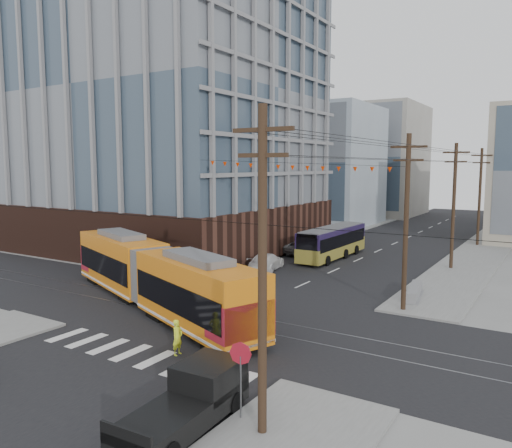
{
  "coord_description": "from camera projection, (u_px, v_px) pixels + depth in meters",
  "views": [
    {
      "loc": [
        16.73,
        -19.6,
        9.08
      ],
      "look_at": [
        -0.75,
        8.44,
        5.19
      ],
      "focal_mm": 35.0,
      "sensor_mm": 36.0,
      "label": 1
    }
  ],
  "objects": [
    {
      "name": "parked_car_silver",
      "position": [
        223.0,
        275.0,
        38.44
      ],
      "size": [
        2.04,
        4.39,
        1.39
      ],
      "primitive_type": "imported",
      "rotation": [
        0.0,
        0.0,
        3.28
      ],
      "color": "#B6BCC3",
      "rests_on": "ground"
    },
    {
      "name": "parked_car_white",
      "position": [
        266.0,
        262.0,
        43.47
      ],
      "size": [
        3.17,
        5.48,
        1.49
      ],
      "primitive_type": "imported",
      "rotation": [
        0.0,
        0.0,
        3.36
      ],
      "color": "white",
      "rests_on": "ground"
    },
    {
      "name": "ground",
      "position": [
        184.0,
        338.0,
        26.37
      ],
      "size": [
        160.0,
        160.0,
        0.0
      ],
      "primitive_type": "plane",
      "color": "slate"
    },
    {
      "name": "pedestrian",
      "position": [
        177.0,
        337.0,
        23.94
      ],
      "size": [
        0.44,
        0.65,
        1.73
      ],
      "primitive_type": "imported",
      "rotation": [
        0.0,
        0.0,
        1.6
      ],
      "color": "#DFF528",
      "rests_on": "ground"
    },
    {
      "name": "bg_bldg_nw_near",
      "position": [
        315.0,
        166.0,
        78.08
      ],
      "size": [
        18.0,
        16.0,
        18.0
      ],
      "primitive_type": "cube",
      "color": "#8C99A5",
      "rests_on": "ground"
    },
    {
      "name": "stop_sign",
      "position": [
        241.0,
        385.0,
        17.63
      ],
      "size": [
        0.98,
        0.98,
        2.74
      ],
      "primitive_type": null,
      "rotation": [
        0.0,
        0.0,
        0.2
      ],
      "color": "maroon",
      "rests_on": "ground"
    },
    {
      "name": "utility_pole_far",
      "position": [
        496.0,
        192.0,
        68.46
      ],
      "size": [
        0.3,
        0.3,
        11.0
      ],
      "primitive_type": "cylinder",
      "color": "black",
      "rests_on": "ground"
    },
    {
      "name": "city_bus",
      "position": [
        332.0,
        242.0,
        48.99
      ],
      "size": [
        2.58,
        11.25,
        3.18
      ],
      "primitive_type": null,
      "rotation": [
        0.0,
        0.0,
        -0.01
      ],
      "color": "#1F1339",
      "rests_on": "ground"
    },
    {
      "name": "pickup_truck",
      "position": [
        183.0,
        404.0,
        17.08
      ],
      "size": [
        2.27,
        5.68,
        1.9
      ],
      "primitive_type": null,
      "rotation": [
        0.0,
        0.0,
        0.05
      ],
      "color": "black",
      "rests_on": "ground"
    },
    {
      "name": "streetcar",
      "position": [
        154.0,
        276.0,
        31.88
      ],
      "size": [
        20.95,
        10.89,
        4.12
      ],
      "primitive_type": null,
      "rotation": [
        0.0,
        0.0,
        -0.39
      ],
      "color": "orange",
      "rests_on": "ground"
    },
    {
      "name": "parked_car_grey",
      "position": [
        304.0,
        248.0,
        51.06
      ],
      "size": [
        3.48,
        5.54,
        1.43
      ],
      "primitive_type": "imported",
      "rotation": [
        0.0,
        0.0,
        2.91
      ],
      "color": "slate",
      "rests_on": "ground"
    },
    {
      "name": "jersey_barrier",
      "position": [
        414.0,
        293.0,
        34.11
      ],
      "size": [
        1.6,
        4.41,
        0.86
      ],
      "primitive_type": "cube",
      "rotation": [
        0.0,
        0.0,
        0.15
      ],
      "color": "gray",
      "rests_on": "ground"
    },
    {
      "name": "bg_bldg_nw_far",
      "position": [
        375.0,
        161.0,
        93.25
      ],
      "size": [
        16.0,
        18.0,
        20.0
      ],
      "primitive_type": "cube",
      "color": "gray",
      "rests_on": "ground"
    },
    {
      "name": "utility_pole_near",
      "position": [
        262.0,
        276.0,
        16.21
      ],
      "size": [
        0.3,
        0.3,
        11.0
      ],
      "primitive_type": "cylinder",
      "color": "black",
      "rests_on": "ground"
    },
    {
      "name": "office_building",
      "position": [
        164.0,
        118.0,
        55.65
      ],
      "size": [
        30.0,
        25.0,
        28.6
      ],
      "primitive_type": "cube",
      "color": "#381E16",
      "rests_on": "ground"
    }
  ]
}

